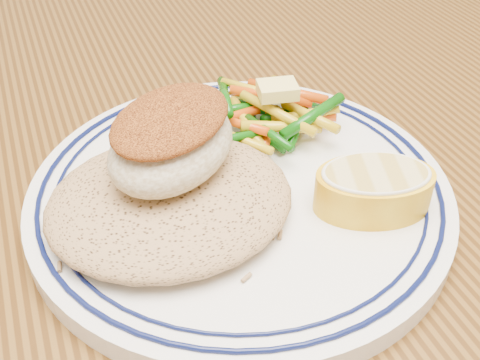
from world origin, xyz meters
name	(u,v)px	position (x,y,z in m)	size (l,w,h in m)	color
dining_table	(210,259)	(0.00, 0.00, 0.65)	(1.50, 0.90, 0.75)	#44280D
plate	(240,193)	(0.01, -0.05, 0.76)	(0.27, 0.27, 0.02)	white
rice_pilaf	(170,196)	(-0.04, -0.06, 0.78)	(0.15, 0.13, 0.03)	#A37D51
fish_fillet	(172,139)	(-0.03, -0.05, 0.81)	(0.11, 0.11, 0.04)	beige
vegetable_pile	(268,114)	(0.05, 0.00, 0.78)	(0.11, 0.10, 0.03)	gold
butter_pat	(278,90)	(0.05, 0.00, 0.80)	(0.03, 0.02, 0.01)	#FFEE7C
lemon_wedge	(374,188)	(0.07, -0.10, 0.78)	(0.08, 0.08, 0.03)	yellow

